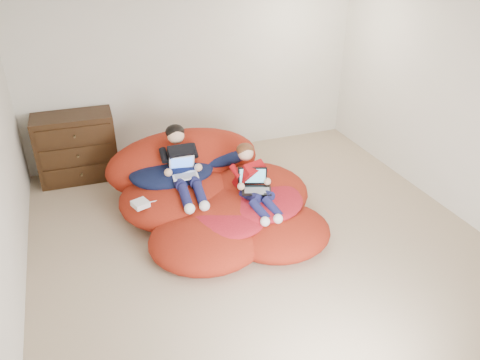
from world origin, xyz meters
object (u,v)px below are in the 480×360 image
object	(u,v)px
beanbag_pile	(212,194)
older_boy	(182,163)
laptop_white	(184,170)
laptop_black	(255,184)
dresser	(77,147)
younger_boy	(253,178)

from	to	relation	value
beanbag_pile	older_boy	bearing A→B (deg)	155.51
laptop_white	laptop_black	xyz separation A→B (m)	(0.71, -0.50, -0.06)
older_boy	laptop_black	size ratio (longest dim) A/B	2.68
beanbag_pile	laptop_white	bearing A→B (deg)	166.32
dresser	older_boy	bearing A→B (deg)	-49.84
beanbag_pile	laptop_black	xyz separation A→B (m)	(0.39, -0.43, 0.30)
older_boy	laptop_white	size ratio (longest dim) A/B	3.32
beanbag_pile	younger_boy	size ratio (longest dim) A/B	2.60
older_boy	younger_boy	world-z (taller)	older_boy
laptop_black	dresser	bearing A→B (deg)	133.80
dresser	older_boy	size ratio (longest dim) A/B	1.00
younger_boy	laptop_white	bearing A→B (deg)	148.20
beanbag_pile	older_boy	size ratio (longest dim) A/B	2.37
beanbag_pile	younger_boy	bearing A→B (deg)	-43.04
beanbag_pile	laptop_black	world-z (taller)	beanbag_pile
dresser	older_boy	xyz separation A→B (m)	(1.16, -1.37, 0.21)
beanbag_pile	laptop_white	world-z (taller)	beanbag_pile
older_boy	laptop_white	bearing A→B (deg)	-90.00
beanbag_pile	laptop_black	bearing A→B (deg)	-47.84
beanbag_pile	laptop_black	size ratio (longest dim) A/B	6.35
younger_boy	laptop_black	size ratio (longest dim) A/B	2.44
dresser	younger_boy	world-z (taller)	dresser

